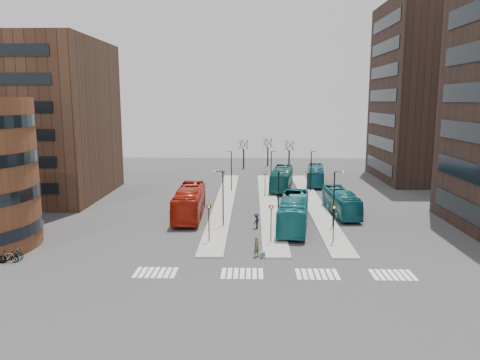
{
  "coord_description": "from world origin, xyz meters",
  "views": [
    {
      "loc": [
        -0.22,
        -31.69,
        13.73
      ],
      "look_at": [
        -1.59,
        19.22,
        5.0
      ],
      "focal_mm": 35.0,
      "sensor_mm": 36.0,
      "label": 1
    }
  ],
  "objects_px": {
    "bicycle_mid": "(8,257)",
    "bicycle_far": "(16,253)",
    "teal_bus_a": "(294,212)",
    "traveller": "(257,247)",
    "commuter_b": "(278,232)",
    "commuter_a": "(180,217)",
    "commuter_c": "(256,221)",
    "red_bus": "(189,202)",
    "suitcase": "(263,255)",
    "teal_bus_c": "(341,202)",
    "teal_bus_d": "(316,175)",
    "teal_bus_b": "(282,179)",
    "bicycle_near": "(10,256)"
  },
  "relations": [
    {
      "from": "commuter_a",
      "to": "commuter_c",
      "type": "bearing_deg",
      "value": -174.57
    },
    {
      "from": "commuter_c",
      "to": "teal_bus_d",
      "type": "bearing_deg",
      "value": -172.07
    },
    {
      "from": "commuter_a",
      "to": "traveller",
      "type": "bearing_deg",
      "value": 140.43
    },
    {
      "from": "commuter_b",
      "to": "commuter_c",
      "type": "xyz_separation_m",
      "value": [
        -2.13,
        4.13,
        0.07
      ]
    },
    {
      "from": "red_bus",
      "to": "commuter_b",
      "type": "distance_m",
      "value": 13.6
    },
    {
      "from": "teal_bus_a",
      "to": "traveller",
      "type": "bearing_deg",
      "value": -104.88
    },
    {
      "from": "teal_bus_a",
      "to": "teal_bus_b",
      "type": "relative_size",
      "value": 1.02
    },
    {
      "from": "teal_bus_a",
      "to": "teal_bus_b",
      "type": "bearing_deg",
      "value": 97.64
    },
    {
      "from": "red_bus",
      "to": "teal_bus_b",
      "type": "bearing_deg",
      "value": 53.97
    },
    {
      "from": "suitcase",
      "to": "teal_bus_d",
      "type": "relative_size",
      "value": 0.05
    },
    {
      "from": "suitcase",
      "to": "teal_bus_b",
      "type": "xyz_separation_m",
      "value": [
        3.63,
        32.4,
        1.4
      ]
    },
    {
      "from": "suitcase",
      "to": "teal_bus_b",
      "type": "bearing_deg",
      "value": 81.79
    },
    {
      "from": "teal_bus_d",
      "to": "commuter_a",
      "type": "bearing_deg",
      "value": -117.48
    },
    {
      "from": "teal_bus_b",
      "to": "commuter_a",
      "type": "height_order",
      "value": "teal_bus_b"
    },
    {
      "from": "commuter_a",
      "to": "bicycle_mid",
      "type": "bearing_deg",
      "value": 55.02
    },
    {
      "from": "teal_bus_d",
      "to": "commuter_b",
      "type": "relative_size",
      "value": 7.23
    },
    {
      "from": "teal_bus_d",
      "to": "commuter_a",
      "type": "distance_m",
      "value": 32.07
    },
    {
      "from": "red_bus",
      "to": "bicycle_far",
      "type": "xyz_separation_m",
      "value": [
        -13.31,
        -15.32,
        -1.3
      ]
    },
    {
      "from": "commuter_c",
      "to": "bicycle_far",
      "type": "bearing_deg",
      "value": -36.0
    },
    {
      "from": "commuter_b",
      "to": "commuter_a",
      "type": "bearing_deg",
      "value": 69.43
    },
    {
      "from": "commuter_b",
      "to": "bicycle_mid",
      "type": "height_order",
      "value": "commuter_b"
    },
    {
      "from": "bicycle_near",
      "to": "bicycle_mid",
      "type": "xyz_separation_m",
      "value": [
        0.0,
        -0.35,
        0.01
      ]
    },
    {
      "from": "suitcase",
      "to": "teal_bus_c",
      "type": "bearing_deg",
      "value": 57.12
    },
    {
      "from": "suitcase",
      "to": "bicycle_mid",
      "type": "xyz_separation_m",
      "value": [
        -21.72,
        -1.87,
        0.24
      ]
    },
    {
      "from": "teal_bus_c",
      "to": "bicycle_mid",
      "type": "height_order",
      "value": "teal_bus_c"
    },
    {
      "from": "bicycle_mid",
      "to": "bicycle_far",
      "type": "xyz_separation_m",
      "value": [
        0.0,
        1.22,
        -0.05
      ]
    },
    {
      "from": "bicycle_near",
      "to": "bicycle_mid",
      "type": "bearing_deg",
      "value": 170.52
    },
    {
      "from": "red_bus",
      "to": "traveller",
      "type": "xyz_separation_m",
      "value": [
        7.88,
        -14.34,
        -0.84
      ]
    },
    {
      "from": "traveller",
      "to": "bicycle_mid",
      "type": "distance_m",
      "value": 21.31
    },
    {
      "from": "suitcase",
      "to": "teal_bus_a",
      "type": "xyz_separation_m",
      "value": [
        3.58,
        10.15,
        1.44
      ]
    },
    {
      "from": "teal_bus_a",
      "to": "commuter_a",
      "type": "bearing_deg",
      "value": -173.89
    },
    {
      "from": "teal_bus_c",
      "to": "bicycle_far",
      "type": "relative_size",
      "value": 6.0
    },
    {
      "from": "commuter_b",
      "to": "bicycle_near",
      "type": "relative_size",
      "value": 0.79
    },
    {
      "from": "suitcase",
      "to": "traveller",
      "type": "bearing_deg",
      "value": 146.29
    },
    {
      "from": "teal_bus_a",
      "to": "commuter_b",
      "type": "relative_size",
      "value": 8.17
    },
    {
      "from": "red_bus",
      "to": "commuter_a",
      "type": "bearing_deg",
      "value": -98.14
    },
    {
      "from": "teal_bus_d",
      "to": "commuter_b",
      "type": "height_order",
      "value": "teal_bus_d"
    },
    {
      "from": "teal_bus_b",
      "to": "traveller",
      "type": "xyz_separation_m",
      "value": [
        -4.16,
        -32.07,
        -0.75
      ]
    },
    {
      "from": "teal_bus_d",
      "to": "commuter_a",
      "type": "xyz_separation_m",
      "value": [
        -18.33,
        -26.3,
        -0.58
      ]
    },
    {
      "from": "teal_bus_a",
      "to": "bicycle_mid",
      "type": "relative_size",
      "value": 7.24
    },
    {
      "from": "red_bus",
      "to": "teal_bus_a",
      "type": "height_order",
      "value": "red_bus"
    },
    {
      "from": "teal_bus_a",
      "to": "bicycle_near",
      "type": "relative_size",
      "value": 6.42
    },
    {
      "from": "teal_bus_c",
      "to": "bicycle_mid",
      "type": "relative_size",
      "value": 6.22
    },
    {
      "from": "suitcase",
      "to": "commuter_a",
      "type": "height_order",
      "value": "commuter_a"
    },
    {
      "from": "commuter_b",
      "to": "bicycle_mid",
      "type": "distance_m",
      "value": 24.52
    },
    {
      "from": "red_bus",
      "to": "bicycle_near",
      "type": "relative_size",
      "value": 6.61
    },
    {
      "from": "teal_bus_a",
      "to": "teal_bus_d",
      "type": "relative_size",
      "value": 1.13
    },
    {
      "from": "commuter_a",
      "to": "commuter_b",
      "type": "relative_size",
      "value": 1.24
    },
    {
      "from": "traveller",
      "to": "commuter_a",
      "type": "height_order",
      "value": "commuter_a"
    },
    {
      "from": "teal_bus_a",
      "to": "bicycle_mid",
      "type": "xyz_separation_m",
      "value": [
        -25.3,
        -12.01,
        -1.2
      ]
    }
  ]
}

